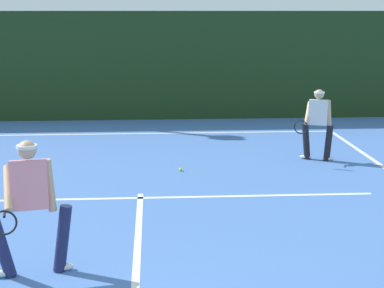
% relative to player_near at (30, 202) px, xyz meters
% --- Properties ---
extents(court_line_baseline_far, '(10.00, 0.10, 0.01)m').
position_rel_player_near_xyz_m(court_line_baseline_far, '(1.26, 8.81, -0.93)').
color(court_line_baseline_far, white).
rests_on(court_line_baseline_far, ground_plane).
extents(court_line_service, '(8.16, 0.10, 0.01)m').
position_rel_player_near_xyz_m(court_line_service, '(1.26, 3.08, -0.93)').
color(court_line_service, white).
rests_on(court_line_service, ground_plane).
extents(court_line_centre, '(0.10, 6.40, 0.01)m').
position_rel_player_near_xyz_m(court_line_centre, '(1.26, 0.13, -0.93)').
color(court_line_centre, white).
rests_on(court_line_centre, ground_plane).
extents(player_near, '(1.04, 0.92, 1.69)m').
position_rel_player_near_xyz_m(player_near, '(0.00, 0.00, 0.00)').
color(player_near, '#1E234C').
rests_on(player_near, ground_plane).
extents(player_far, '(0.98, 0.84, 1.54)m').
position_rel_player_near_xyz_m(player_far, '(5.03, 5.65, -0.09)').
color(player_far, black).
rests_on(player_far, ground_plane).
extents(tennis_ball_extra, '(0.07, 0.07, 0.07)m').
position_rel_player_near_xyz_m(tennis_ball_extra, '(2.05, 4.88, -0.90)').
color(tennis_ball_extra, '#D1E033').
rests_on(tennis_ball_extra, ground_plane).
extents(back_fence_windscreen, '(18.95, 0.12, 3.16)m').
position_rel_player_near_xyz_m(back_fence_windscreen, '(1.26, 10.99, 0.65)').
color(back_fence_windscreen, '#1E3518').
rests_on(back_fence_windscreen, ground_plane).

